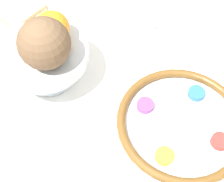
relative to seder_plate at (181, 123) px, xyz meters
name	(u,v)px	position (x,y,z in m)	size (l,w,h in m)	color
ground_plane	(113,174)	(0.20, -0.04, -0.76)	(8.00, 8.00, 0.00)	maroon
dining_table	(113,140)	(0.20, -0.04, -0.39)	(1.38, 0.95, 0.75)	white
seder_plate	(181,123)	(0.00, 0.00, 0.00)	(0.29, 0.29, 0.03)	white
fruit_stand	(45,56)	(0.34, 0.03, 0.06)	(0.21, 0.21, 0.10)	silver
orange_fruit	(52,28)	(0.33, 0.00, 0.13)	(0.08, 0.08, 0.08)	orange
coconut	(44,44)	(0.31, 0.05, 0.15)	(0.11, 0.11, 0.11)	brown
bread_plate	(18,10)	(0.56, -0.11, -0.01)	(0.17, 0.17, 0.02)	tan
napkin_roll	(134,14)	(0.25, -0.25, 0.00)	(0.15, 0.08, 0.04)	white
spoon	(133,8)	(0.28, -0.29, -0.01)	(0.16, 0.02, 0.01)	silver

